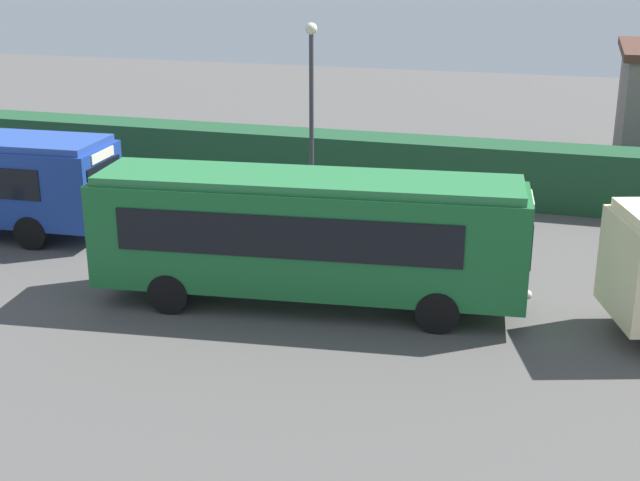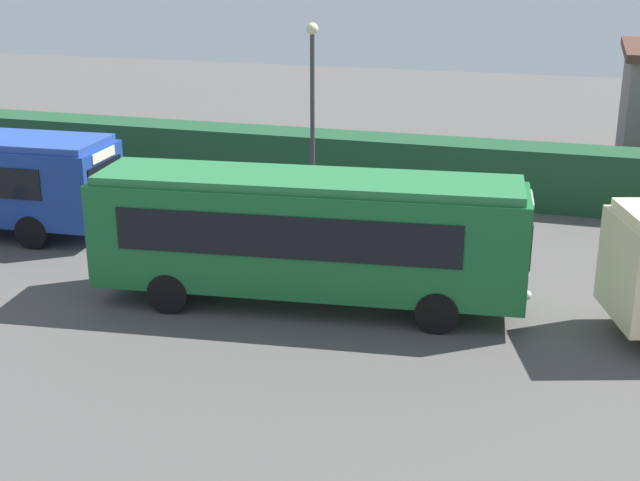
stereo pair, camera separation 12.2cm
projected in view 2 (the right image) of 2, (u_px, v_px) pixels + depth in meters
ground_plane at (386, 287)px, 22.90m from camera, size 79.89×79.89×0.00m
bus_green at (308, 232)px, 21.15m from camera, size 10.65×3.40×3.29m
person_center at (372, 220)px, 25.33m from camera, size 0.52×0.49×1.72m
hedge_row at (440, 170)px, 30.35m from camera, size 51.94×1.68×2.06m
lamppost at (312, 103)px, 26.74m from camera, size 0.36×0.36×6.25m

